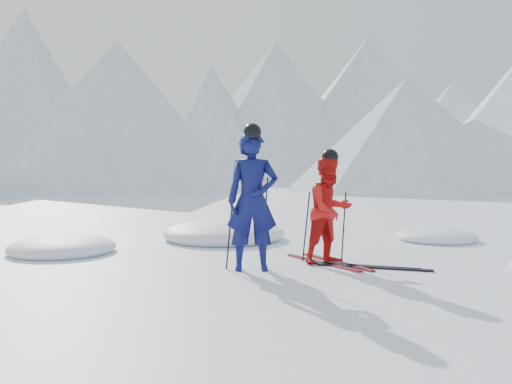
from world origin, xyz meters
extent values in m
plane|color=white|center=(0.00, 0.00, 0.00)|extent=(160.00, 160.00, 0.00)
cone|color=#B2BCD1|center=(-11.51, 40.48, 7.17)|extent=(23.96, 23.96, 14.35)
cone|color=#B2BCD1|center=(-5.08, 51.27, 5.96)|extent=(17.69, 17.69, 11.93)
cone|color=#B2BCD1|center=(4.51, 43.52, 5.42)|extent=(19.63, 19.63, 10.85)
cone|color=#B2BCD1|center=(11.74, 46.25, 7.07)|extent=(23.31, 23.31, 14.15)
cone|color=#B2BCD1|center=(21.49, 44.84, 7.44)|extent=(28.94, 28.94, 14.88)
cone|color=silver|center=(31.93, 45.34, 5.38)|extent=(24.45, 24.45, 10.76)
cone|color=#B2BCD1|center=(12.00, 20.00, 3.25)|extent=(14.00, 14.00, 6.50)
cone|color=#B2BCD1|center=(-4.00, 26.00, 4.50)|extent=(16.00, 16.00, 9.00)
imported|color=#0D114E|center=(-1.97, -0.35, 1.02)|extent=(0.81, 0.60, 2.03)
imported|color=red|center=(-0.67, -0.11, 0.84)|extent=(0.97, 0.85, 1.68)
cylinder|color=black|center=(-2.27, -0.20, 0.68)|extent=(0.13, 0.09, 1.35)
cylinder|color=black|center=(-1.72, -0.10, 0.68)|extent=(0.13, 0.08, 1.35)
cylinder|color=black|center=(-0.97, 0.14, 0.56)|extent=(0.11, 0.09, 1.12)
cylinder|color=black|center=(-0.37, 0.04, 0.56)|extent=(0.11, 0.08, 1.12)
cube|color=black|center=(-0.79, -0.11, 0.01)|extent=(0.65, 1.63, 0.03)
cube|color=black|center=(-0.55, -0.11, 0.01)|extent=(0.54, 1.66, 0.03)
cube|color=black|center=(-0.28, -0.52, 0.01)|extent=(1.46, 1.02, 0.03)
cube|color=black|center=(-0.18, -0.67, 0.01)|extent=(1.49, 0.97, 0.03)
ellipsoid|color=white|center=(-4.84, 1.97, 0.00)|extent=(1.85, 1.85, 0.41)
ellipsoid|color=white|center=(2.40, 1.75, 0.00)|extent=(1.60, 1.60, 0.35)
ellipsoid|color=white|center=(-1.79, 2.93, 0.00)|extent=(2.50, 2.50, 0.55)
camera|label=1|loc=(-3.81, -7.99, 1.56)|focal=38.00mm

